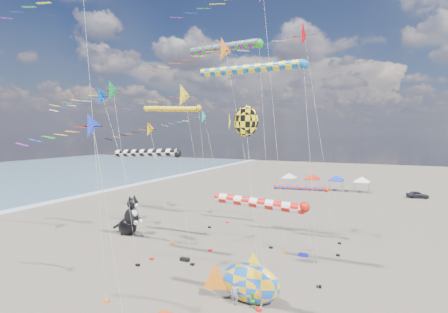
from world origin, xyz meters
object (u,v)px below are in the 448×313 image
object	(u,v)px
fish_inflatable	(250,283)
child_blue	(246,273)
cat_inflatable	(129,215)
person_adult	(235,294)
parked_car	(417,195)
child_green	(253,301)

from	to	relation	value
fish_inflatable	child_blue	world-z (taller)	fish_inflatable
cat_inflatable	person_adult	world-z (taller)	cat_inflatable
person_adult	child_blue	distance (m)	4.59
cat_inflatable	parked_car	world-z (taller)	cat_inflatable
parked_car	fish_inflatable	bearing A→B (deg)	157.84
child_green	child_blue	size ratio (longest dim) A/B	0.99
fish_inflatable	child_blue	bearing A→B (deg)	115.10
child_blue	fish_inflatable	bearing A→B (deg)	-113.81
fish_inflatable	parked_car	world-z (taller)	fish_inflatable
child_blue	parked_car	xyz separation A→B (m)	(16.11, 47.18, 0.07)
child_blue	child_green	bearing A→B (deg)	-111.78
child_blue	parked_car	world-z (taller)	parked_car
person_adult	child_blue	bearing A→B (deg)	84.29
person_adult	parked_car	size ratio (longest dim) A/B	0.46
cat_inflatable	child_green	distance (m)	22.43
fish_inflatable	child_blue	size ratio (longest dim) A/B	5.24
child_green	child_blue	world-z (taller)	child_blue
person_adult	child_blue	world-z (taller)	person_adult
cat_inflatable	fish_inflatable	size ratio (longest dim) A/B	0.79
parked_car	child_blue	bearing A→B (deg)	154.89
person_adult	parked_car	xyz separation A→B (m)	(15.21, 51.67, -0.23)
fish_inflatable	child_green	world-z (taller)	fish_inflatable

